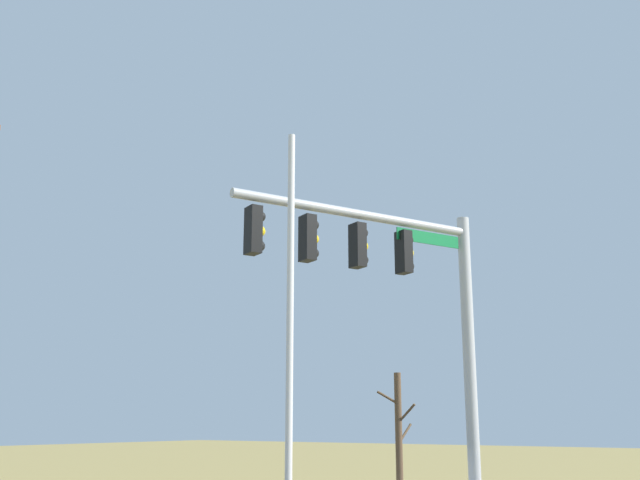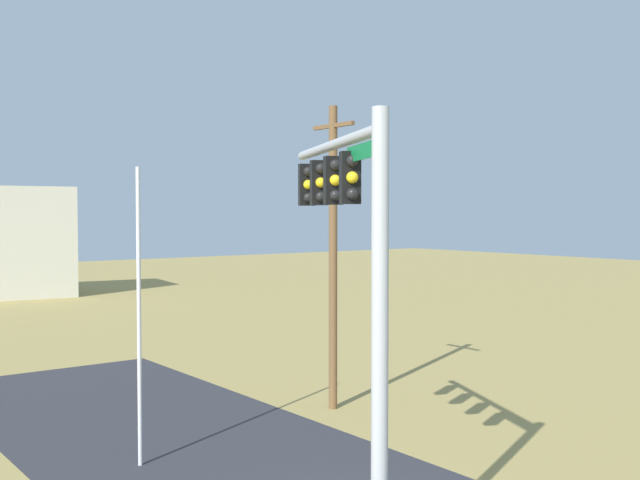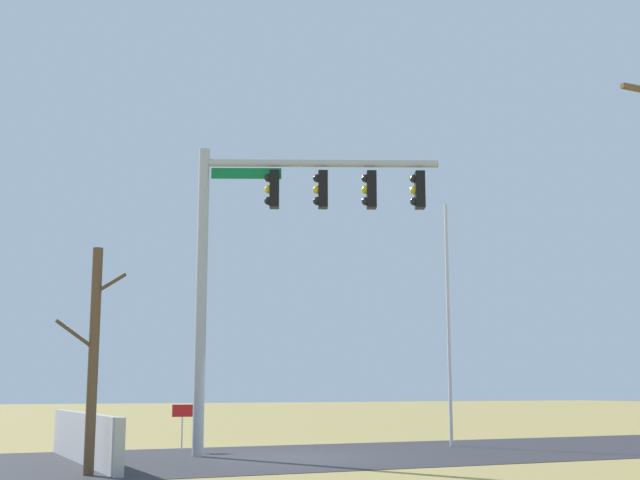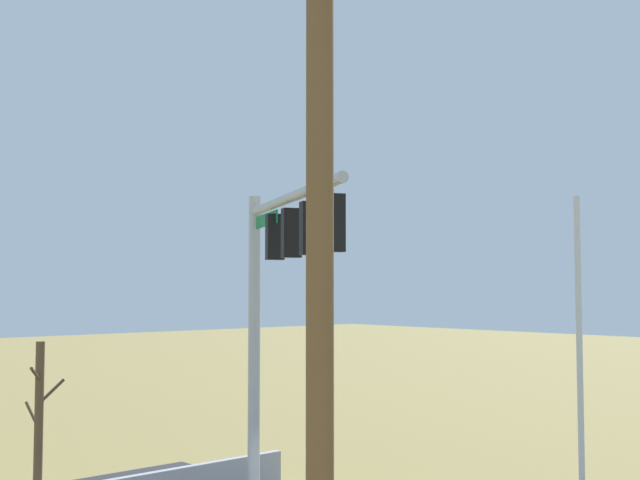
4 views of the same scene
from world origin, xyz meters
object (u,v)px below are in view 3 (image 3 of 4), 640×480
Objects in this scene: flagpole at (448,323)px; bare_tree at (93,356)px; signal_mast at (275,234)px; open_sign at (182,417)px.

flagpole is 11.95m from bare_tree.
open_sign is (1.52, -2.64, -4.61)m from signal_mast.
signal_mast reaches higher than open_sign.
signal_mast is 6.60m from bare_tree.
bare_tree is (11.07, 4.32, -1.30)m from flagpole.
flagpole reaches higher than bare_tree.
signal_mast is 5.53m from open_sign.
flagpole reaches higher than open_sign.
bare_tree reaches higher than open_sign.
open_sign is (-3.43, -5.53, -1.35)m from bare_tree.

